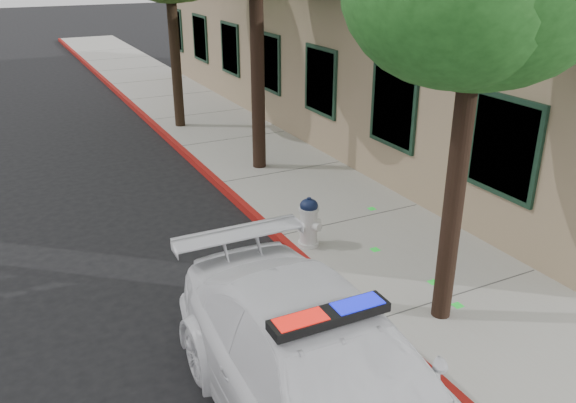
{
  "coord_description": "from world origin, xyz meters",
  "views": [
    {
      "loc": [
        -4.13,
        -5.57,
        4.86
      ],
      "look_at": [
        0.21,
        2.97,
        0.8
      ],
      "focal_mm": 36.6,
      "sensor_mm": 36.0,
      "label": 1
    }
  ],
  "objects": [
    {
      "name": "police_car",
      "position": [
        -1.56,
        -1.42,
        0.76
      ],
      "size": [
        2.21,
        5.26,
        1.64
      ],
      "rotation": [
        0.0,
        0.0,
        -0.02
      ],
      "color": "white",
      "rests_on": "ground"
    },
    {
      "name": "ground",
      "position": [
        0.0,
        0.0,
        0.0
      ],
      "size": [
        120.0,
        120.0,
        0.0
      ],
      "primitive_type": "plane",
      "color": "black",
      "rests_on": "ground"
    },
    {
      "name": "sidewalk",
      "position": [
        1.6,
        3.0,
        0.07
      ],
      "size": [
        3.2,
        60.0,
        0.15
      ],
      "primitive_type": "cube",
      "color": "gray",
      "rests_on": "ground"
    },
    {
      "name": "fire_hydrant",
      "position": [
        0.35,
        2.44,
        0.6
      ],
      "size": [
        0.51,
        0.45,
        0.89
      ],
      "rotation": [
        0.0,
        0.0,
        0.32
      ],
      "color": "silver",
      "rests_on": "sidewalk"
    },
    {
      "name": "red_curb",
      "position": [
        0.06,
        3.0,
        0.08
      ],
      "size": [
        0.14,
        60.0,
        0.16
      ],
      "primitive_type": "cube",
      "color": "maroon",
      "rests_on": "ground"
    },
    {
      "name": "clapboard_building",
      "position": [
        6.69,
        9.0,
        2.13
      ],
      "size": [
        7.3,
        20.89,
        4.24
      ],
      "color": "#9C8E66",
      "rests_on": "ground"
    }
  ]
}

